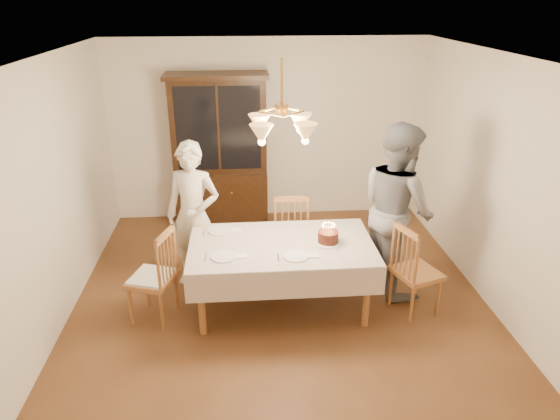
{
  "coord_description": "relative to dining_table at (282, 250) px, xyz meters",
  "views": [
    {
      "loc": [
        -0.38,
        -4.56,
        3.13
      ],
      "look_at": [
        0.0,
        0.2,
        1.05
      ],
      "focal_mm": 32.0,
      "sensor_mm": 36.0,
      "label": 1
    }
  ],
  "objects": [
    {
      "name": "ground",
      "position": [
        0.0,
        0.0,
        -0.68
      ],
      "size": [
        5.0,
        5.0,
        0.0
      ],
      "primitive_type": "plane",
      "color": "#553018",
      "rests_on": "ground"
    },
    {
      "name": "room_shell",
      "position": [
        0.0,
        0.0,
        0.9
      ],
      "size": [
        5.0,
        5.0,
        5.0
      ],
      "color": "white",
      "rests_on": "ground"
    },
    {
      "name": "dining_table",
      "position": [
        0.0,
        0.0,
        0.0
      ],
      "size": [
        1.9,
        1.1,
        0.76
      ],
      "color": "brown",
      "rests_on": "ground"
    },
    {
      "name": "china_hutch",
      "position": [
        -0.68,
        2.25,
        0.36
      ],
      "size": [
        1.38,
        0.54,
        2.16
      ],
      "color": "black",
      "rests_on": "ground"
    },
    {
      "name": "chair_far_side",
      "position": [
        0.18,
        0.86,
        -0.24
      ],
      "size": [
        0.45,
        0.43,
        1.0
      ],
      "color": "brown",
      "rests_on": "ground"
    },
    {
      "name": "chair_left_end",
      "position": [
        -1.33,
        -0.09,
        -0.23
      ],
      "size": [
        0.53,
        0.55,
        1.0
      ],
      "color": "brown",
      "rests_on": "ground"
    },
    {
      "name": "chair_right_end",
      "position": [
        1.39,
        -0.19,
        -0.24
      ],
      "size": [
        0.54,
        0.56,
        1.0
      ],
      "color": "brown",
      "rests_on": "ground"
    },
    {
      "name": "elderly_woman",
      "position": [
        -0.94,
        0.58,
        0.16
      ],
      "size": [
        0.7,
        0.56,
        1.69
      ],
      "primitive_type": "imported",
      "rotation": [
        0.0,
        0.0,
        -0.28
      ],
      "color": "beige",
      "rests_on": "ground"
    },
    {
      "name": "adult_in_grey",
      "position": [
        1.3,
        0.34,
        0.28
      ],
      "size": [
        0.94,
        1.09,
        1.92
      ],
      "primitive_type": "imported",
      "rotation": [
        0.0,
        0.0,
        1.82
      ],
      "color": "slate",
      "rests_on": "ground"
    },
    {
      "name": "birthday_cake",
      "position": [
        0.48,
        -0.02,
        0.14
      ],
      "size": [
        0.3,
        0.3,
        0.21
      ],
      "color": "white",
      "rests_on": "dining_table"
    },
    {
      "name": "place_setting_near_left",
      "position": [
        -0.58,
        -0.24,
        0.08
      ],
      "size": [
        0.41,
        0.26,
        0.02
      ],
      "color": "white",
      "rests_on": "dining_table"
    },
    {
      "name": "place_setting_near_right",
      "position": [
        0.13,
        -0.29,
        0.08
      ],
      "size": [
        0.41,
        0.26,
        0.02
      ],
      "color": "white",
      "rests_on": "dining_table"
    },
    {
      "name": "place_setting_far_left",
      "position": [
        -0.62,
        0.34,
        0.08
      ],
      "size": [
        0.42,
        0.27,
        0.02
      ],
      "color": "white",
      "rests_on": "dining_table"
    },
    {
      "name": "chandelier",
      "position": [
        -0.0,
        -0.0,
        1.29
      ],
      "size": [
        0.62,
        0.62,
        0.73
      ],
      "color": "#BF8C3F",
      "rests_on": "ground"
    }
  ]
}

